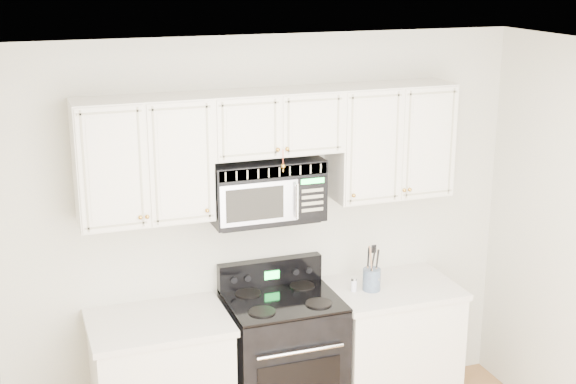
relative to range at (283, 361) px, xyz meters
name	(u,v)px	position (x,y,z in m)	size (l,w,h in m)	color
room	(380,345)	(-0.02, -1.45, 0.82)	(3.51, 3.51, 2.61)	#A07045
base_cabinet_right	(390,351)	(0.78, -0.01, -0.06)	(0.86, 0.65, 0.92)	silver
range	(283,361)	(0.00, 0.00, 0.00)	(0.72, 0.66, 1.11)	black
upper_cabinets	(273,144)	(-0.02, 0.14, 1.45)	(2.44, 0.37, 0.75)	silver
microwave	(265,189)	(-0.07, 0.12, 1.16)	(0.71, 0.41, 0.39)	black
utensil_crock	(372,278)	(0.62, -0.03, 0.52)	(0.12, 0.12, 0.32)	slate
shaker_salt	(354,285)	(0.50, -0.01, 0.48)	(0.04, 0.04, 0.09)	silver
shaker_pepper	(376,284)	(0.64, -0.07, 0.49)	(0.04, 0.04, 0.10)	silver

